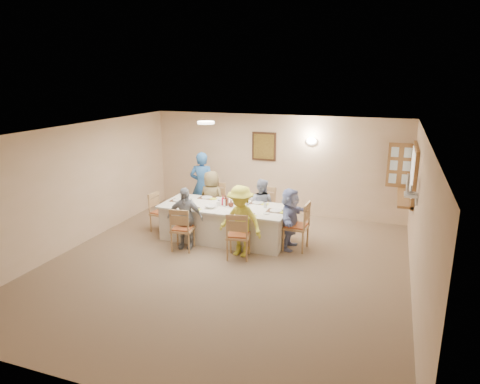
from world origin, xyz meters
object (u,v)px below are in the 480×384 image
(diner_right_end, at_px, (290,219))
(serving_hatch, at_px, (414,174))
(diner_back_left, at_px, (212,199))
(desk_fan, at_px, (410,186))
(diner_front_left, at_px, (185,218))
(chair_back_right, at_px, (263,209))
(condiment_ketchup, at_px, (223,201))
(chair_front_right, at_px, (238,235))
(diner_front_right, at_px, (241,221))
(caregiver, at_px, (202,186))
(chair_front_left, at_px, (183,228))
(chair_back_left, at_px, (214,204))
(chair_left_end, at_px, (161,212))
(diner_back_right, at_px, (261,206))
(dining_table, at_px, (225,223))
(chair_right_end, at_px, (296,226))

(diner_right_end, bearing_deg, serving_hatch, -62.03)
(diner_back_left, relative_size, diner_right_end, 1.04)
(desk_fan, distance_m, diner_front_left, 4.32)
(chair_back_right, distance_m, condiment_ketchup, 1.08)
(chair_front_right, distance_m, diner_front_right, 0.26)
(diner_front_left, distance_m, caregiver, 1.89)
(chair_back_right, xyz_separation_m, chair_front_left, (-1.20, -1.60, -0.05))
(diner_back_left, height_order, diner_right_end, diner_back_left)
(desk_fan, bearing_deg, chair_back_right, 161.50)
(chair_back_left, height_order, condiment_ketchup, chair_back_left)
(desk_fan, bearing_deg, chair_front_right, -168.68)
(chair_left_end, xyz_separation_m, caregiver, (0.50, 1.15, 0.39))
(diner_back_right, bearing_deg, chair_left_end, 22.51)
(chair_left_end, bearing_deg, chair_back_right, -63.53)
(chair_front_right, distance_m, diner_back_right, 1.49)
(chair_front_right, xyz_separation_m, diner_front_right, (0.00, 0.12, 0.23))
(dining_table, xyz_separation_m, chair_right_end, (1.55, 0.00, 0.12))
(chair_front_left, relative_size, condiment_ketchup, 4.33)
(chair_right_end, bearing_deg, diner_front_left, -69.15)
(diner_front_right, bearing_deg, diner_right_end, 50.37)
(diner_back_left, bearing_deg, diner_front_left, 98.34)
(chair_back_left, height_order, chair_front_left, chair_back_left)
(chair_left_end, relative_size, diner_back_left, 0.67)
(desk_fan, height_order, diner_back_left, desk_fan)
(chair_left_end, xyz_separation_m, diner_front_left, (0.95, -0.68, 0.19))
(diner_back_left, bearing_deg, diner_right_end, 169.73)
(desk_fan, height_order, diner_right_end, desk_fan)
(diner_back_left, height_order, diner_back_right, diner_back_left)
(diner_front_right, height_order, condiment_ketchup, diner_front_right)
(diner_front_right, bearing_deg, condiment_ketchup, 143.42)
(chair_front_right, height_order, diner_back_right, diner_back_right)
(chair_back_left, height_order, diner_right_end, diner_right_end)
(chair_front_right, height_order, chair_right_end, chair_right_end)
(serving_hatch, bearing_deg, chair_back_left, -175.36)
(chair_front_left, distance_m, chair_left_end, 1.24)
(diner_front_right, bearing_deg, chair_back_right, 100.70)
(dining_table, xyz_separation_m, condiment_ketchup, (-0.04, 0.02, 0.48))
(diner_front_left, xyz_separation_m, diner_front_right, (1.20, 0.00, 0.07))
(serving_hatch, relative_size, chair_front_right, 1.59)
(diner_front_right, bearing_deg, dining_table, 142.13)
(chair_front_right, height_order, diner_back_left, diner_back_left)
(chair_right_end, height_order, diner_front_left, diner_front_left)
(chair_front_left, xyz_separation_m, chair_right_end, (2.15, 0.80, 0.05))
(serving_hatch, relative_size, diner_back_left, 1.13)
(diner_front_right, xyz_separation_m, condiment_ketchup, (-0.64, 0.70, 0.16))
(condiment_ketchup, bearing_deg, chair_front_left, -124.21)
(chair_right_end, height_order, diner_front_right, diner_front_right)
(chair_right_end, distance_m, condiment_ketchup, 1.64)
(chair_back_right, xyz_separation_m, diner_right_end, (0.82, -0.80, 0.13))
(dining_table, height_order, diner_back_left, diner_back_left)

